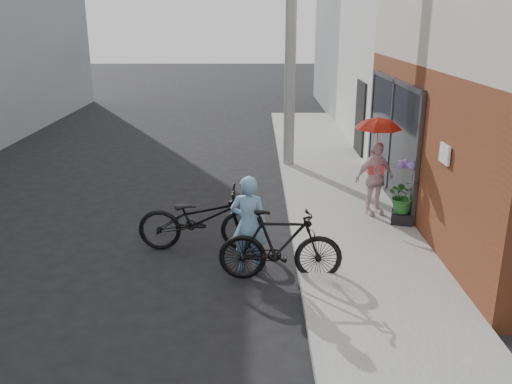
{
  "coord_description": "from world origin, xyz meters",
  "views": [
    {
      "loc": [
        0.22,
        -7.96,
        3.84
      ],
      "look_at": [
        0.23,
        0.51,
        1.1
      ],
      "focal_mm": 38.0,
      "sensor_mm": 36.0,
      "label": 1
    }
  ],
  "objects_px": {
    "utility_pole": "(291,31)",
    "kimono_woman": "(375,178)",
    "bike_left": "(201,219)",
    "officer": "(249,224)",
    "planter": "(402,217)",
    "bike_right": "(280,245)"
  },
  "relations": [
    {
      "from": "officer",
      "to": "planter",
      "type": "relative_size",
      "value": 4.02
    },
    {
      "from": "bike_left",
      "to": "planter",
      "type": "height_order",
      "value": "bike_left"
    },
    {
      "from": "utility_pole",
      "to": "bike_left",
      "type": "relative_size",
      "value": 3.28
    },
    {
      "from": "bike_right",
      "to": "bike_left",
      "type": "bearing_deg",
      "value": 50.62
    },
    {
      "from": "officer",
      "to": "bike_right",
      "type": "distance_m",
      "value": 0.61
    },
    {
      "from": "utility_pole",
      "to": "officer",
      "type": "distance_m",
      "value": 6.8
    },
    {
      "from": "bike_right",
      "to": "utility_pole",
      "type": "bearing_deg",
      "value": -2.85
    },
    {
      "from": "utility_pole",
      "to": "bike_right",
      "type": "relative_size",
      "value": 3.73
    },
    {
      "from": "bike_right",
      "to": "officer",
      "type": "bearing_deg",
      "value": 60.02
    },
    {
      "from": "utility_pole",
      "to": "planter",
      "type": "xyz_separation_m",
      "value": [
        1.9,
        -4.35,
        -3.28
      ]
    },
    {
      "from": "officer",
      "to": "bike_left",
      "type": "xyz_separation_m",
      "value": [
        -0.83,
        0.84,
        -0.23
      ]
    },
    {
      "from": "utility_pole",
      "to": "bike_right",
      "type": "distance_m",
      "value": 7.11
    },
    {
      "from": "officer",
      "to": "planter",
      "type": "distance_m",
      "value": 3.45
    },
    {
      "from": "officer",
      "to": "bike_left",
      "type": "height_order",
      "value": "officer"
    },
    {
      "from": "utility_pole",
      "to": "kimono_woman",
      "type": "xyz_separation_m",
      "value": [
        1.45,
        -3.85,
        -2.65
      ]
    },
    {
      "from": "bike_left",
      "to": "kimono_woman",
      "type": "relative_size",
      "value": 1.47
    },
    {
      "from": "bike_right",
      "to": "kimono_woman",
      "type": "relative_size",
      "value": 1.29
    },
    {
      "from": "bike_right",
      "to": "planter",
      "type": "height_order",
      "value": "bike_right"
    },
    {
      "from": "utility_pole",
      "to": "kimono_woman",
      "type": "bearing_deg",
      "value": -69.41
    },
    {
      "from": "bike_left",
      "to": "kimono_woman",
      "type": "xyz_separation_m",
      "value": [
        3.26,
        1.46,
        0.29
      ]
    },
    {
      "from": "kimono_woman",
      "to": "planter",
      "type": "height_order",
      "value": "kimono_woman"
    },
    {
      "from": "utility_pole",
      "to": "kimono_woman",
      "type": "height_order",
      "value": "utility_pole"
    }
  ]
}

